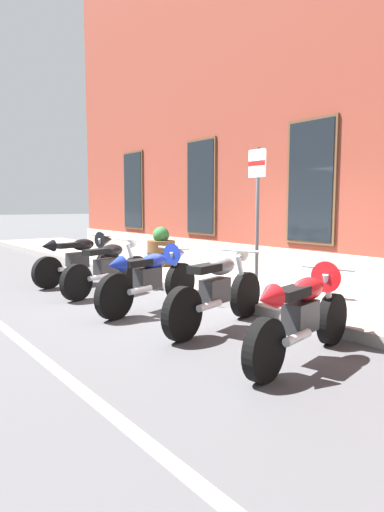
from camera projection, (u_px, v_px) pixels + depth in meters
name	position (u px, v px, depth m)	size (l,w,h in m)	color
ground_plane	(204.00, 301.00, 7.81)	(140.00, 140.00, 0.00)	#424244
sidewalk	(261.00, 288.00, 8.62)	(27.73, 2.77, 0.16)	gray
lane_stripe	(9.00, 332.00, 5.91)	(27.73, 0.12, 0.01)	silver
motorcycle_black_sport	(83.00, 256.00, 9.53)	(0.76, 2.12, 1.06)	black
motorcycle_black_naked	(109.00, 268.00, 8.41)	(0.88, 2.07, 0.99)	black
motorcycle_blue_sport	(153.00, 274.00, 7.16)	(0.82, 2.12, 1.01)	black
motorcycle_grey_naked	(218.00, 291.00, 6.08)	(0.82, 2.10, 1.02)	black
motorcycle_red_sport	(307.00, 308.00, 4.84)	(0.75, 2.10, 1.01)	black
parking_sign	(257.00, 201.00, 7.35)	(0.36, 0.07, 2.39)	#4C4C51
barrel_planter	(161.00, 250.00, 11.19)	(0.71, 0.71, 0.95)	brown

